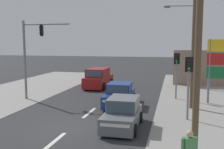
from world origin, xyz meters
TOP-DOWN VIEW (x-y plane):
  - ground_plane at (0.00, 0.00)m, footprint 140.00×140.00m
  - lane_dash_near at (0.00, -2.00)m, footprint 0.20×2.40m
  - lane_dash_mid at (0.00, 3.00)m, footprint 0.20×2.40m
  - lane_dash_far at (0.00, 8.00)m, footprint 0.20×2.40m
  - utility_pole_foreground_right at (5.80, -1.72)m, footprint 3.78×0.53m
  - utility_pole_midground_right at (6.25, 5.63)m, footprint 1.80×0.26m
  - utility_pole_background_right at (6.74, 14.11)m, footprint 3.77×0.68m
  - traffic_signal_mast at (-5.54, 5.83)m, footprint 3.69×0.44m
  - pedestal_signal_right_kerb at (5.87, 2.82)m, footprint 0.44×0.29m
  - pedestal_signal_far_median at (5.26, 8.35)m, footprint 0.44×0.31m
  - shopping_plaza_sign at (8.35, 7.42)m, footprint 2.10×0.16m
  - sedan_kerbside_parked at (1.42, 5.42)m, footprint 2.01×4.30m
  - hatchback_oncoming_mid at (2.55, 0.72)m, footprint 1.80×3.65m
  - suv_crossing_left at (-2.06, 12.09)m, footprint 2.12×4.57m

SIDE VIEW (x-z plane):
  - ground_plane at x=0.00m, z-range 0.00..0.00m
  - lane_dash_near at x=0.00m, z-range 0.00..0.01m
  - lane_dash_mid at x=0.00m, z-range 0.00..0.01m
  - lane_dash_far at x=0.00m, z-range 0.00..0.01m
  - hatchback_oncoming_mid at x=2.55m, z-range -0.06..1.47m
  - sedan_kerbside_parked at x=1.42m, z-range -0.08..1.48m
  - suv_crossing_left at x=-2.06m, z-range -0.06..1.83m
  - pedestal_signal_right_kerb at x=5.87m, z-range 0.64..4.20m
  - pedestal_signal_far_median at x=5.26m, z-range 0.64..4.20m
  - shopping_plaza_sign at x=8.35m, z-range 0.68..5.28m
  - traffic_signal_mast at x=-5.54m, z-range 0.83..6.83m
  - utility_pole_midground_right at x=6.25m, z-range 0.25..10.78m
  - utility_pole_foreground_right at x=5.80m, z-range 0.37..11.13m
  - utility_pole_background_right at x=6.74m, z-range 0.37..11.21m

